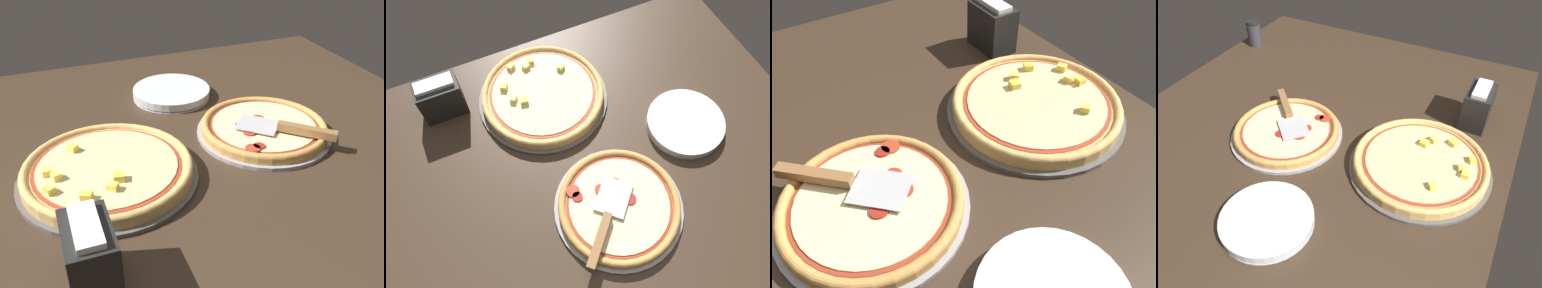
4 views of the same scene
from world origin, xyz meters
TOP-DOWN VIEW (x-y plane):
  - ground_plane at (0.00, 0.00)cm, footprint 141.43×119.92cm
  - pizza_pan_front at (5.17, -5.58)cm, footprint 34.25×34.25cm
  - pizza_front at (5.16, -5.55)cm, footprint 32.20×32.20cm
  - pizza_pan_back at (0.60, 35.80)cm, footprint 39.75×39.75cm
  - pizza_back at (0.58, 35.84)cm, footprint 37.36×37.36cm
  - serving_spatula at (-1.96, -10.03)cm, footprint 20.71×21.08cm
  - plate_stack at (35.13, 8.95)cm, footprint 22.89×22.89cm
  - parmesan_shaker at (-40.06, -52.36)cm, footprint 5.75×5.75cm
  - napkin_holder at (-27.87, 44.55)cm, footprint 12.63×7.99cm

SIDE VIEW (x-z plane):
  - ground_plane at x=0.00cm, z-range -3.60..0.00cm
  - pizza_pan_front at x=5.17cm, z-range 0.00..1.00cm
  - pizza_pan_back at x=0.60cm, z-range 0.00..1.00cm
  - plate_stack at x=35.13cm, z-range 0.00..2.80cm
  - pizza_front at x=5.16cm, z-range 0.99..3.49cm
  - pizza_back at x=0.58cm, z-range 0.64..4.68cm
  - serving_spatula at x=-1.96cm, z-range 3.28..5.28cm
  - parmesan_shaker at x=-40.06cm, z-range -0.10..10.49cm
  - napkin_holder at x=-27.87cm, z-range -0.31..12.92cm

